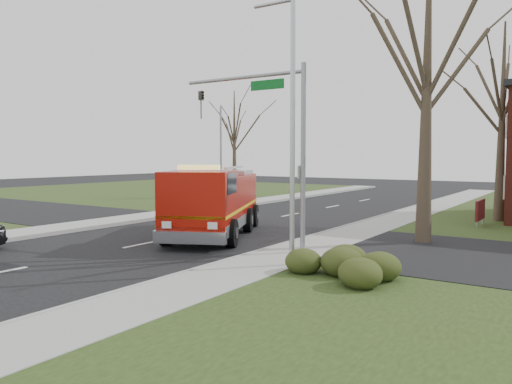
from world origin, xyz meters
The scene contains 12 objects.
ground centered at (0.00, 0.00, 0.00)m, with size 120.00×120.00×0.00m, color black.
sidewalk_right centered at (6.20, 0.00, 0.07)m, with size 2.40×80.00×0.15m, color gray.
sidewalk_left centered at (-6.20, 0.00, 0.07)m, with size 2.40×80.00×0.15m, color gray.
health_center_sign centered at (10.50, 12.50, 0.88)m, with size 0.12×2.00×1.40m.
hedge_corner centered at (9.00, -1.00, 0.58)m, with size 2.80×2.00×0.90m, color #313C15.
bare_tree_near centered at (9.50, 6.00, 7.41)m, with size 6.00×6.00×12.00m.
bare_tree_far centered at (11.00, 15.00, 6.49)m, with size 5.25×5.25×10.50m.
bare_tree_left centered at (-10.00, 20.00, 5.56)m, with size 4.50×4.50×9.00m.
traffic_signal_mast centered at (5.21, 1.50, 4.71)m, with size 5.29×0.18×6.80m.
streetlight_pole centered at (7.14, -0.50, 4.55)m, with size 1.48×0.16×8.40m.
utility_pole_far centered at (-6.80, 14.00, 3.50)m, with size 0.14×0.14×7.00m, color gray.
fire_engine centered at (1.07, 3.27, 1.45)m, with size 5.86×8.36×3.21m.
Camera 1 is at (14.85, -14.02, 3.57)m, focal length 35.00 mm.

